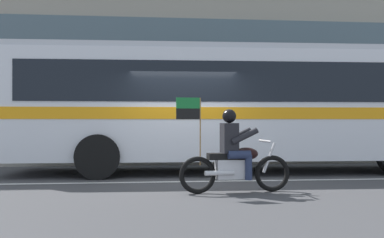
% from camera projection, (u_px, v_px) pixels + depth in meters
% --- Properties ---
extents(ground_plane, '(60.00, 60.00, 0.00)m').
position_uv_depth(ground_plane, '(184.00, 178.00, 10.77)').
color(ground_plane, '#3D3D3F').
extents(sidewalk_curb, '(28.00, 3.80, 0.15)m').
position_uv_depth(sidewalk_curb, '(171.00, 158.00, 15.84)').
color(sidewalk_curb, '#A39E93').
rests_on(sidewalk_curb, ground_plane).
extents(lane_center_stripe, '(26.60, 0.14, 0.01)m').
position_uv_depth(lane_center_stripe, '(186.00, 182.00, 10.17)').
color(lane_center_stripe, silver).
rests_on(lane_center_stripe, ground_plane).
extents(transit_bus, '(12.54, 2.88, 3.22)m').
position_uv_depth(transit_bus, '(250.00, 101.00, 12.16)').
color(transit_bus, silver).
rests_on(transit_bus, ground_plane).
extents(motorcycle_with_rider, '(2.19, 0.64, 1.78)m').
position_uv_depth(motorcycle_with_rider, '(234.00, 157.00, 8.61)').
color(motorcycle_with_rider, black).
rests_on(motorcycle_with_rider, ground_plane).
extents(fire_hydrant, '(0.22, 0.30, 0.75)m').
position_uv_depth(fire_hydrant, '(171.00, 146.00, 15.04)').
color(fire_hydrant, gold).
rests_on(fire_hydrant, sidewalk_curb).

